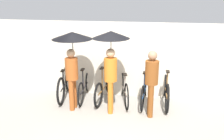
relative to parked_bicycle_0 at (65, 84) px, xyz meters
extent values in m
plane|color=gray|center=(1.43, -1.40, -0.40)|extent=(30.00, 30.00, 0.00)
cube|color=beige|center=(1.43, 0.49, 0.68)|extent=(10.86, 0.12, 2.15)
torus|color=black|center=(-0.06, 0.49, -0.01)|extent=(0.15, 0.77, 0.77)
torus|color=black|center=(0.06, -0.50, -0.01)|extent=(0.15, 0.77, 0.77)
cylinder|color=black|center=(0.00, -0.01, -0.01)|extent=(0.16, 1.00, 0.04)
cylinder|color=black|center=(0.02, -0.18, 0.22)|extent=(0.04, 0.04, 0.47)
cube|color=black|center=(0.02, -0.18, 0.47)|extent=(0.11, 0.21, 0.03)
cylinder|color=black|center=(-0.06, 0.49, 0.32)|extent=(0.04, 0.04, 0.65)
cylinder|color=black|center=(-0.06, 0.49, 0.64)|extent=(0.44, 0.08, 0.03)
torus|color=black|center=(0.53, 0.55, -0.07)|extent=(0.09, 0.66, 0.66)
torus|color=black|center=(0.61, -0.49, -0.07)|extent=(0.09, 0.66, 0.66)
cylinder|color=black|center=(0.57, 0.03, -0.07)|extent=(0.11, 1.05, 0.04)
cylinder|color=black|center=(0.59, -0.15, 0.22)|extent=(0.04, 0.04, 0.58)
cube|color=black|center=(0.59, -0.15, 0.52)|extent=(0.10, 0.21, 0.03)
cylinder|color=black|center=(0.53, 0.55, 0.27)|extent=(0.04, 0.04, 0.67)
cylinder|color=black|center=(0.53, 0.55, 0.61)|extent=(0.44, 0.06, 0.03)
torus|color=black|center=(1.19, 0.61, -0.06)|extent=(0.12, 0.68, 0.68)
torus|color=black|center=(1.09, -0.48, -0.06)|extent=(0.12, 0.68, 0.68)
cylinder|color=brown|center=(1.14, 0.06, -0.06)|extent=(0.14, 1.10, 0.04)
cylinder|color=brown|center=(1.13, -0.13, 0.26)|extent=(0.04, 0.04, 0.63)
cube|color=black|center=(1.13, -0.13, 0.59)|extent=(0.11, 0.21, 0.03)
cylinder|color=brown|center=(1.19, 0.61, 0.31)|extent=(0.04, 0.04, 0.73)
cylinder|color=brown|center=(1.19, 0.61, 0.68)|extent=(0.44, 0.07, 0.03)
torus|color=black|center=(1.59, 0.52, -0.04)|extent=(0.21, 0.70, 0.71)
torus|color=black|center=(1.84, -0.51, -0.04)|extent=(0.21, 0.70, 0.71)
cylinder|color=#A59E93|center=(1.71, 0.01, -0.04)|extent=(0.29, 1.04, 0.04)
cylinder|color=#A59E93|center=(1.76, -0.17, 0.20)|extent=(0.04, 0.04, 0.48)
cube|color=black|center=(1.76, -0.17, 0.46)|extent=(0.14, 0.22, 0.03)
cylinder|color=#A59E93|center=(1.59, 0.52, 0.31)|extent=(0.04, 0.04, 0.70)
cylinder|color=#A59E93|center=(1.59, 0.52, 0.66)|extent=(0.43, 0.13, 0.03)
torus|color=black|center=(2.32, 0.54, -0.06)|extent=(0.09, 0.68, 0.68)
torus|color=black|center=(2.25, -0.51, -0.06)|extent=(0.09, 0.68, 0.68)
cylinder|color=#19478C|center=(2.29, 0.01, -0.06)|extent=(0.10, 1.05, 0.04)
cylinder|color=#19478C|center=(2.27, -0.17, 0.23)|extent=(0.04, 0.04, 0.57)
cube|color=black|center=(2.27, -0.17, 0.53)|extent=(0.10, 0.21, 0.03)
cylinder|color=#19478C|center=(2.32, 0.54, 0.26)|extent=(0.04, 0.04, 0.64)
cylinder|color=#19478C|center=(2.32, 0.54, 0.58)|extent=(0.44, 0.05, 0.03)
torus|color=black|center=(2.84, 0.60, -0.02)|extent=(0.08, 0.76, 0.76)
torus|color=black|center=(2.87, -0.49, -0.02)|extent=(0.08, 0.76, 0.76)
cylinder|color=brown|center=(2.86, 0.06, -0.02)|extent=(0.06, 1.09, 0.04)
cylinder|color=brown|center=(2.86, -0.13, 0.27)|extent=(0.04, 0.04, 0.58)
cube|color=black|center=(2.86, -0.13, 0.58)|extent=(0.10, 0.20, 0.03)
cylinder|color=brown|center=(2.84, 0.60, 0.29)|extent=(0.04, 0.04, 0.61)
cylinder|color=brown|center=(2.84, 0.60, 0.60)|extent=(0.44, 0.04, 0.03)
cylinder|color=#9E4C1E|center=(0.45, -0.78, 0.01)|extent=(0.13, 0.13, 0.82)
cylinder|color=#9E4C1E|center=(0.47, -0.60, 0.01)|extent=(0.13, 0.13, 0.82)
cylinder|color=#9E4C1E|center=(0.46, -0.69, 0.70)|extent=(0.32, 0.32, 0.56)
sphere|color=tan|center=(0.46, -0.69, 1.11)|extent=(0.21, 0.21, 0.21)
cylinder|color=#332D28|center=(0.47, -0.55, 1.08)|extent=(0.02, 0.02, 0.70)
cone|color=black|center=(0.47, -0.55, 1.52)|extent=(1.02, 1.02, 0.18)
cylinder|color=#C66B1E|center=(1.47, -0.79, 0.03)|extent=(0.13, 0.13, 0.84)
cylinder|color=#C66B1E|center=(1.45, -0.61, 0.03)|extent=(0.13, 0.13, 0.84)
cylinder|color=#C66B1E|center=(1.46, -0.70, 0.73)|extent=(0.32, 0.32, 0.57)
sphere|color=tan|center=(1.46, -0.70, 1.15)|extent=(0.22, 0.22, 0.22)
cylinder|color=#332D28|center=(1.45, -0.56, 1.12)|extent=(0.02, 0.02, 0.71)
cone|color=black|center=(1.45, -0.56, 1.57)|extent=(0.92, 0.92, 0.18)
cylinder|color=brown|center=(2.47, -0.82, 0.02)|extent=(0.13, 0.13, 0.84)
cylinder|color=brown|center=(2.45, -0.64, 0.02)|extent=(0.13, 0.13, 0.84)
cylinder|color=brown|center=(2.46, -0.73, 0.73)|extent=(0.32, 0.32, 0.57)
sphere|color=#997051|center=(2.46, -0.73, 1.14)|extent=(0.22, 0.22, 0.22)
camera|label=1|loc=(2.47, -6.42, 2.55)|focal=40.00mm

